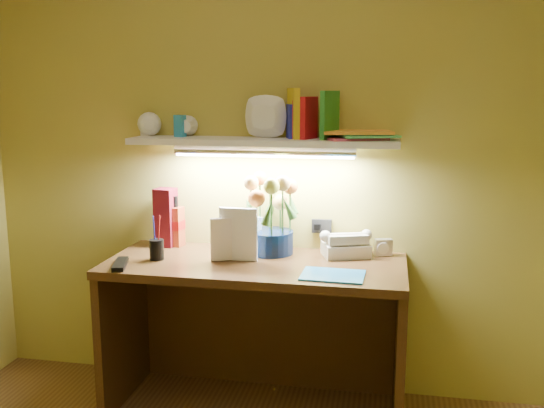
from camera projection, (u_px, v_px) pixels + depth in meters
The scene contains 13 objects.
desk at pixel (256, 337), 2.91m from camera, with size 1.40×0.60×0.75m, color #35200E.
flower_bouquet at pixel (271, 214), 2.96m from camera, with size 0.25×0.25×0.39m, color #08183E, non-canonical shape.
telephone at pixel (346, 243), 2.93m from camera, with size 0.21×0.16×0.13m, color beige, non-canonical shape.
desk_clock at pixel (383, 247), 2.94m from camera, with size 0.08×0.04×0.08m, color silver.
whisky_bottle at pixel (176, 221), 3.11m from camera, with size 0.07×0.07×0.26m, color #A8401F, non-canonical shape.
whisky_box at pixel (166, 217), 3.12m from camera, with size 0.10×0.10×0.30m, color #5A0D18.
pen_cup at pixel (157, 243), 2.87m from camera, with size 0.07×0.07×0.17m, color black.
art_card at pixel (245, 233), 3.04m from camera, with size 0.18×0.04×0.18m, color white, non-canonical shape.
tv_remote at pixel (120, 264), 2.76m from camera, with size 0.05×0.19×0.02m, color black.
blue_folder at pixel (333, 275), 2.62m from camera, with size 0.27×0.20×0.01m, color #278DD4.
desk_book_a at pixel (210, 240), 2.83m from camera, with size 0.15×0.02×0.21m, color white.
desk_book_b at pixel (219, 233), 2.86m from camera, with size 0.19×0.02×0.25m, color white.
wall_shelf at pixel (266, 134), 2.91m from camera, with size 1.31×0.32×0.27m.
Camera 1 is at (0.60, -1.48, 1.54)m, focal length 40.00 mm.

